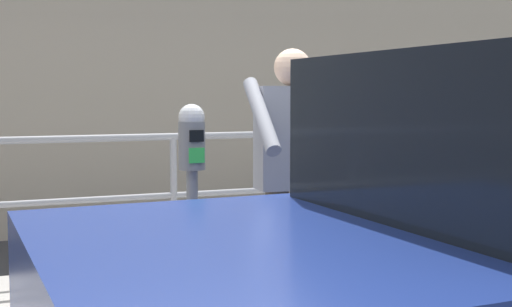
# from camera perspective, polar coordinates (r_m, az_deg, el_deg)

# --- Properties ---
(sidewalk_curb) EXTENTS (36.00, 2.31, 0.12)m
(sidewalk_curb) POSITION_cam_1_polar(r_m,az_deg,el_deg) (5.28, -3.81, -12.08)
(sidewalk_curb) COLOR #ADA8A0
(sidewalk_curb) RESTS_ON ground
(parking_meter) EXTENTS (0.16, 0.17, 1.42)m
(parking_meter) POSITION_cam_1_polar(r_m,az_deg,el_deg) (4.23, -5.22, -1.49)
(parking_meter) COLOR slate
(parking_meter) RESTS_ON sidewalk_curb
(pedestrian_at_meter) EXTENTS (0.68, 0.59, 1.76)m
(pedestrian_at_meter) POSITION_cam_1_polar(r_m,az_deg,el_deg) (4.47, 2.98, -1.04)
(pedestrian_at_meter) COLOR brown
(pedestrian_at_meter) RESTS_ON sidewalk_curb
(background_railing) EXTENTS (24.06, 0.06, 1.15)m
(background_railing) POSITION_cam_1_polar(r_m,az_deg,el_deg) (6.01, -6.73, -1.39)
(background_railing) COLOR gray
(background_railing) RESTS_ON sidewalk_curb
(backdrop_wall) EXTENTS (32.00, 0.50, 3.60)m
(backdrop_wall) POSITION_cam_1_polar(r_m,az_deg,el_deg) (8.42, -11.34, 6.13)
(backdrop_wall) COLOR #ADA38E
(backdrop_wall) RESTS_ON ground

